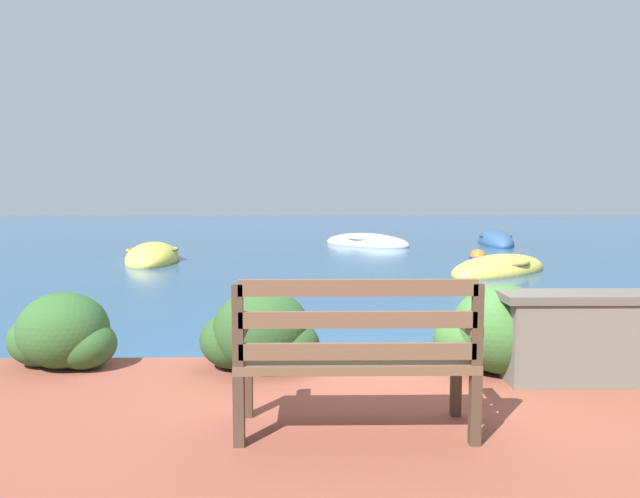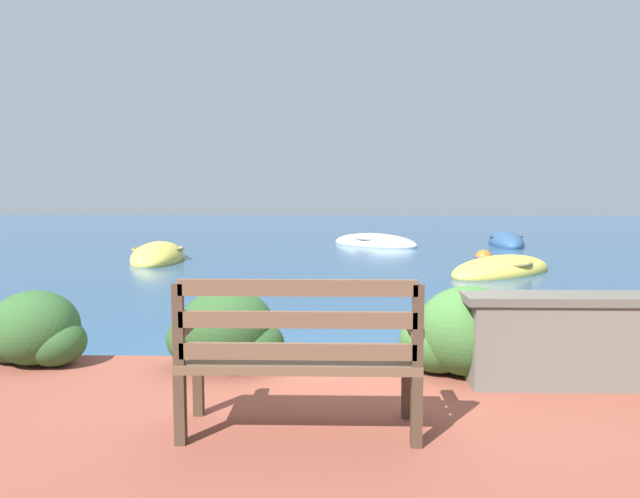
% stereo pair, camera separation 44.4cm
% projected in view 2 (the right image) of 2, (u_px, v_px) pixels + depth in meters
% --- Properties ---
extents(ground_plane, '(80.00, 80.00, 0.00)m').
position_uv_depth(ground_plane, '(340.00, 382.00, 4.87)').
color(ground_plane, navy).
extents(park_bench, '(1.37, 0.48, 0.93)m').
position_uv_depth(park_bench, '(299.00, 352.00, 3.25)').
color(park_bench, '#433123').
rests_on(park_bench, patio_terrace).
extents(stone_wall, '(2.29, 0.39, 0.67)m').
position_uv_depth(stone_wall, '(622.00, 340.00, 4.10)').
color(stone_wall, '#666056').
rests_on(stone_wall, patio_terrace).
extents(hedge_clump_far_left, '(0.89, 0.64, 0.61)m').
position_uv_depth(hedge_clump_far_left, '(34.00, 332.00, 4.63)').
color(hedge_clump_far_left, '#2D5628').
rests_on(hedge_clump_far_left, patio_terrace).
extents(hedge_clump_left, '(0.95, 0.69, 0.65)m').
position_uv_depth(hedge_clump_left, '(226.00, 334.00, 4.50)').
color(hedge_clump_left, '#284C23').
rests_on(hedge_clump_left, patio_terrace).
extents(hedge_clump_centre, '(1.01, 0.73, 0.69)m').
position_uv_depth(hedge_clump_centre, '(467.00, 336.00, 4.36)').
color(hedge_clump_centre, '#38662D').
rests_on(hedge_clump_centre, patio_terrace).
extents(rowboat_nearest, '(2.98, 2.81, 0.65)m').
position_uv_depth(rowboat_nearest, '(502.00, 271.00, 11.60)').
color(rowboat_nearest, '#DBC64C').
rests_on(rowboat_nearest, ground_plane).
extents(rowboat_mid, '(1.71, 3.24, 0.78)m').
position_uv_depth(rowboat_mid, '(158.00, 257.00, 13.94)').
color(rowboat_mid, '#DBC64C').
rests_on(rowboat_mid, ground_plane).
extents(rowboat_far, '(3.17, 3.00, 0.66)m').
position_uv_depth(rowboat_far, '(375.00, 243.00, 18.08)').
color(rowboat_far, silver).
rests_on(rowboat_far, ground_plane).
extents(rowboat_outer, '(1.44, 3.26, 0.76)m').
position_uv_depth(rowboat_outer, '(506.00, 243.00, 18.24)').
color(rowboat_outer, '#2D517A').
rests_on(rowboat_outer, ground_plane).
extents(mooring_buoy, '(0.44, 0.44, 0.40)m').
position_uv_depth(mooring_buoy, '(483.00, 258.00, 13.85)').
color(mooring_buoy, orange).
rests_on(mooring_buoy, ground_plane).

